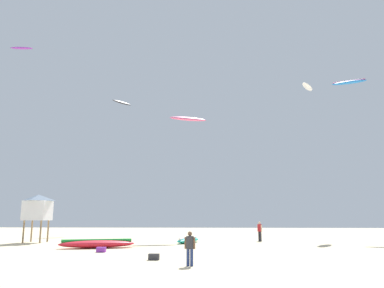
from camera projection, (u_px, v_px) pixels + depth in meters
ground_plane at (163, 279)px, 13.94m from camera, size 120.00×120.00×0.00m
person_foreground at (190, 246)px, 17.52m from camera, size 0.51×0.36×1.57m
person_midground at (260, 230)px, 34.61m from camera, size 0.40×0.49×1.76m
kite_grounded_near at (188, 240)px, 32.31m from camera, size 2.36×4.05×0.48m
kite_grounded_mid at (97, 244)px, 27.05m from camera, size 5.54×3.11×0.65m
lifeguard_tower at (38, 207)px, 33.36m from camera, size 2.30×2.30×4.15m
cooler_box at (154, 257)px, 19.83m from camera, size 0.56×0.36×0.32m
gear_bag at (101, 250)px, 24.01m from camera, size 0.56×0.36×0.32m
kite_aloft_0 at (122, 103)px, 57.41m from camera, size 2.99×3.37×0.78m
kite_aloft_1 at (307, 87)px, 45.97m from camera, size 2.40×3.47×0.56m
kite_aloft_2 at (349, 82)px, 44.16m from camera, size 3.96×2.40×0.62m
kite_aloft_3 at (22, 48)px, 43.85m from camera, size 2.66×1.02×0.43m
kite_aloft_4 at (188, 119)px, 41.57m from camera, size 4.35×2.59×0.77m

